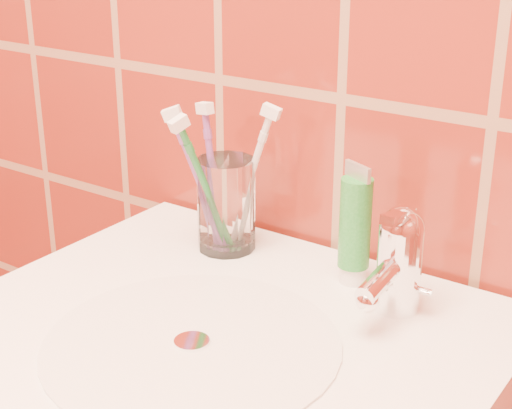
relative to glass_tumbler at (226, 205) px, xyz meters
The scene contains 7 objects.
glass_tumbler is the anchor object (origin of this frame).
toothpaste_tube 0.18m from the glass_tumbler, ahead, with size 0.04×0.04×0.14m.
faucet 0.25m from the glass_tumbler, ahead, with size 0.05×0.11×0.12m.
toothbrush_0 0.05m from the glass_tumbler, 30.61° to the left, with size 0.08×0.03×0.20m, color silver, non-canonical shape.
toothbrush_1 0.05m from the glass_tumbler, 92.32° to the right, with size 0.05×0.09×0.19m, color #1F7733, non-canonical shape.
toothbrush_2 0.04m from the glass_tumbler, 157.53° to the right, with size 0.05×0.03×0.19m, color #7D438F, non-canonical shape.
toothbrush_3 0.05m from the glass_tumbler, 130.97° to the right, with size 0.08×0.06×0.19m, color #804593, non-canonical shape.
Camera 1 is at (0.44, 0.39, 1.27)m, focal length 55.00 mm.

